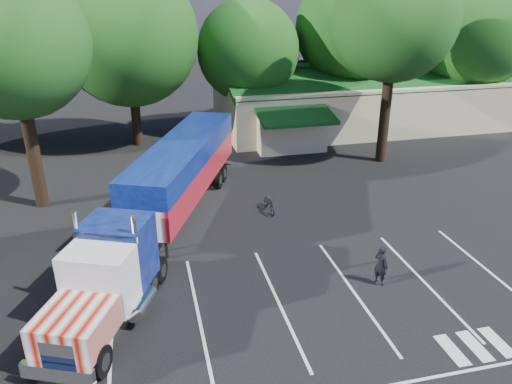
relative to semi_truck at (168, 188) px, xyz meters
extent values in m
plane|color=black|center=(3.66, -1.16, -2.35)|extent=(120.00, 120.00, 0.00)
cube|color=beige|center=(17.66, 16.84, -0.35)|extent=(24.00, 11.00, 4.00)
cube|color=#14491A|center=(17.66, 14.44, 2.15)|extent=(24.20, 6.25, 2.10)
cube|color=#14491A|center=(17.66, 19.24, 2.15)|extent=(24.20, 6.25, 2.10)
cube|color=beige|center=(9.66, 11.14, -0.95)|extent=(5.00, 2.50, 2.80)
cube|color=#14491A|center=(9.66, 9.84, 0.55)|extent=(5.40, 3.19, 0.80)
cylinder|color=black|center=(-9.34, 16.64, -0.35)|extent=(0.70, 0.70, 4.00)
sphere|color=#164E19|center=(-9.34, 16.64, 4.80)|extent=(8.40, 8.40, 8.40)
cylinder|color=black|center=(-1.34, 15.04, -0.20)|extent=(0.70, 0.70, 4.30)
sphere|color=#164E19|center=(-1.34, 15.04, 5.70)|extent=(10.00, 10.00, 10.00)
cylinder|color=black|center=(7.66, 16.34, -0.55)|extent=(0.70, 0.70, 3.60)
sphere|color=#164E19|center=(7.66, 16.34, 4.25)|extent=(8.00, 8.00, 8.00)
cylinder|color=black|center=(16.66, 16.84, -0.10)|extent=(0.70, 0.70, 4.50)
sphere|color=#164E19|center=(16.66, 16.84, 5.75)|extent=(9.60, 9.60, 9.60)
cylinder|color=black|center=(26.66, 15.64, -0.40)|extent=(0.70, 0.70, 3.90)
sphere|color=#164E19|center=(26.66, 15.64, 5.45)|extent=(10.40, 10.40, 10.40)
cylinder|color=black|center=(-6.84, 4.84, 0.65)|extent=(0.70, 0.70, 6.00)
sphere|color=#164E19|center=(-6.84, 4.84, 6.50)|extent=(7.60, 7.60, 7.60)
cylinder|color=black|center=(15.16, 7.34, 0.90)|extent=(0.70, 0.70, 6.50)
sphere|color=#164E19|center=(15.16, 7.34, 7.15)|extent=(8.00, 8.00, 8.00)
cube|color=black|center=(-2.80, -6.57, -1.62)|extent=(3.54, 6.60, 0.24)
cube|color=white|center=(-4.22, -9.90, -1.72)|extent=(2.32, 1.17, 0.53)
cube|color=white|center=(-4.14, -9.73, -1.14)|extent=(1.11, 0.56, 0.87)
cube|color=silver|center=(-3.71, -8.71, -0.95)|extent=(2.95, 3.00, 1.11)
cube|color=silver|center=(-2.95, -6.93, -0.37)|extent=(2.83, 2.37, 2.22)
cube|color=black|center=(-3.20, -7.51, 0.11)|extent=(2.07, 0.94, 0.97)
cube|color=white|center=(-2.63, -6.17, 0.89)|extent=(2.35, 1.07, 0.24)
cube|color=#0C1158|center=(-2.27, -5.33, -0.18)|extent=(2.98, 2.72, 2.61)
cylinder|color=white|center=(-3.63, -5.69, 0.16)|extent=(0.23, 0.23, 3.28)
cylinder|color=white|center=(-1.59, -6.56, 0.16)|extent=(0.23, 0.23, 3.28)
cylinder|color=white|center=(-3.96, -5.97, -1.62)|extent=(1.19, 1.67, 0.64)
cylinder|color=white|center=(-1.56, -7.00, -1.62)|extent=(1.19, 1.67, 0.64)
cube|color=white|center=(1.02, 2.40, -0.27)|extent=(7.15, 12.35, 1.45)
cube|color=#0A1063|center=(1.02, 2.40, 1.03)|extent=(7.15, 12.35, 1.16)
cube|color=black|center=(2.61, 6.13, -1.53)|extent=(2.39, 3.56, 0.34)
cube|color=black|center=(-1.64, -2.13, -1.67)|extent=(0.15, 0.15, 1.35)
cube|color=black|center=(-0.40, -2.66, -1.67)|extent=(0.15, 0.15, 1.35)
cube|color=white|center=(3.48, 8.17, -1.91)|extent=(2.18, 1.01, 0.12)
cylinder|color=black|center=(-4.83, -8.75, -1.82)|extent=(0.73, 1.11, 1.06)
cylinder|color=black|center=(-2.96, -9.55, -1.82)|extent=(0.73, 1.11, 1.06)
cylinder|color=black|center=(-3.09, -4.67, -1.82)|extent=(0.73, 1.11, 1.06)
cylinder|color=black|center=(-1.22, -5.46, -1.82)|extent=(0.73, 1.11, 1.06)
cylinder|color=black|center=(-2.67, -3.69, -1.82)|extent=(0.73, 1.11, 1.06)
cylinder|color=black|center=(-0.81, -4.48, -1.82)|extent=(0.73, 1.11, 1.06)
cylinder|color=black|center=(1.37, 5.82, -1.82)|extent=(0.73, 1.11, 1.06)
cylinder|color=black|center=(3.24, 5.02, -1.82)|extent=(0.73, 1.11, 1.06)
cylinder|color=black|center=(1.83, 6.88, -1.82)|extent=(0.73, 1.11, 1.06)
cylinder|color=black|center=(3.69, 6.09, -1.82)|extent=(0.73, 1.11, 1.06)
imported|color=black|center=(8.16, -6.77, -1.47)|extent=(0.67, 0.76, 1.76)
imported|color=black|center=(5.46, 1.13, -1.86)|extent=(0.70, 1.87, 0.98)
imported|color=#A0A2A8|center=(11.50, 12.84, -1.70)|extent=(4.11, 1.95, 1.30)
camera|label=1|loc=(-1.00, -22.90, 9.50)|focal=35.00mm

